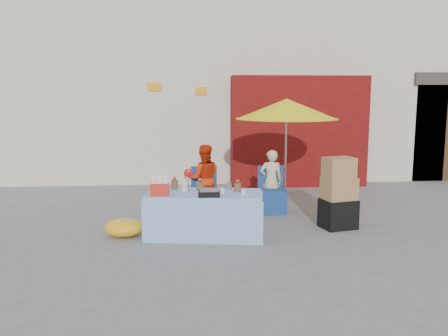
{
  "coord_description": "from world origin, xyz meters",
  "views": [
    {
      "loc": [
        -0.38,
        -6.88,
        2.16
      ],
      "look_at": [
        0.16,
        0.6,
        1.0
      ],
      "focal_mm": 38.0,
      "sensor_mm": 36.0,
      "label": 1
    }
  ],
  "objects": [
    {
      "name": "tarp_bundle",
      "position": [
        -1.4,
        0.27,
        0.14
      ],
      "size": [
        0.61,
        0.49,
        0.27
      ],
      "primitive_type": "ellipsoid",
      "rotation": [
        0.0,
        0.0,
        0.0
      ],
      "color": "yellow",
      "rests_on": "ground"
    },
    {
      "name": "vendor_beige",
      "position": [
        1.12,
        1.72,
        0.58
      ],
      "size": [
        0.42,
        0.28,
        1.16
      ],
      "primitive_type": "imported",
      "rotation": [
        0.0,
        0.0,
        3.13
      ],
      "color": "beige",
      "rests_on": "ground"
    },
    {
      "name": "vendor_orange",
      "position": [
        -0.13,
        1.72,
        0.63
      ],
      "size": [
        0.62,
        0.48,
        1.26
      ],
      "primitive_type": "imported",
      "rotation": [
        0.0,
        0.0,
        3.13
      ],
      "color": "red",
      "rests_on": "ground"
    },
    {
      "name": "market_table",
      "position": [
        -0.17,
        0.22,
        0.35
      ],
      "size": [
        1.87,
        1.06,
        1.08
      ],
      "rotation": [
        0.0,
        0.0,
        -0.13
      ],
      "color": "#97C2F3",
      "rests_on": "ground"
    },
    {
      "name": "chair_right",
      "position": [
        1.12,
        1.59,
        0.26
      ],
      "size": [
        0.48,
        0.47,
        0.85
      ],
      "rotation": [
        0.0,
        0.0,
        -0.01
      ],
      "color": "navy",
      "rests_on": "ground"
    },
    {
      "name": "backdrop",
      "position": [
        0.52,
        7.52,
        3.1
      ],
      "size": [
        14.0,
        8.0,
        7.8
      ],
      "color": "silver",
      "rests_on": "ground"
    },
    {
      "name": "umbrella",
      "position": [
        1.42,
        1.87,
        1.89
      ],
      "size": [
        1.9,
        1.9,
        2.09
      ],
      "color": "gray",
      "rests_on": "ground"
    },
    {
      "name": "box_stack",
      "position": [
        2.02,
        0.5,
        0.54
      ],
      "size": [
        0.62,
        0.55,
        1.17
      ],
      "rotation": [
        0.0,
        0.0,
        0.25
      ],
      "color": "black",
      "rests_on": "ground"
    },
    {
      "name": "chair_left",
      "position": [
        -0.13,
        1.59,
        0.26
      ],
      "size": [
        0.48,
        0.47,
        0.85
      ],
      "rotation": [
        0.0,
        0.0,
        -0.01
      ],
      "color": "navy",
      "rests_on": "ground"
    },
    {
      "name": "ground",
      "position": [
        0.0,
        0.0,
        0.0
      ],
      "size": [
        80.0,
        80.0,
        0.0
      ],
      "primitive_type": "plane",
      "color": "slate",
      "rests_on": "ground"
    }
  ]
}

